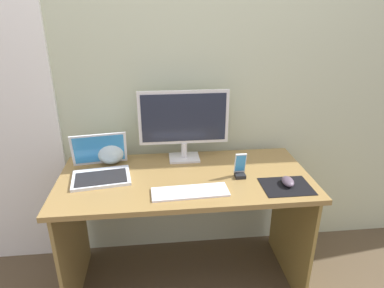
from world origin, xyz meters
TOP-DOWN VIEW (x-y plane):
  - ground_plane at (0.00, 0.00)m, footprint 8.00×8.00m
  - wall_back at (0.00, 0.38)m, footprint 6.00×0.04m
  - desk at (0.00, 0.00)m, footprint 1.36×0.63m
  - monitor at (0.02, 0.22)m, footprint 0.52×0.14m
  - laptop at (-0.45, 0.06)m, footprint 0.34×0.32m
  - fishbowl at (-0.42, 0.22)m, footprint 0.18×0.18m
  - keyboard_external at (0.01, -0.18)m, footprint 0.39×0.14m
  - mousepad at (0.51, -0.17)m, footprint 0.25×0.20m
  - mouse at (0.52, -0.15)m, footprint 0.07×0.10m
  - phone_in_dock at (0.30, -0.04)m, footprint 0.06×0.06m

SIDE VIEW (x-z plane):
  - ground_plane at x=0.00m, z-range 0.00..0.00m
  - desk at x=0.00m, z-range 0.21..0.95m
  - mousepad at x=0.51m, z-range 0.73..0.74m
  - keyboard_external at x=0.01m, z-range 0.73..0.74m
  - mouse at x=0.52m, z-range 0.74..0.77m
  - laptop at x=-0.45m, z-range 0.67..0.89m
  - phone_in_dock at x=0.30m, z-range 0.71..0.85m
  - fishbowl at x=-0.42m, z-range 0.73..0.91m
  - monitor at x=0.02m, z-range 0.76..1.18m
  - wall_back at x=0.00m, z-range 0.00..2.50m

